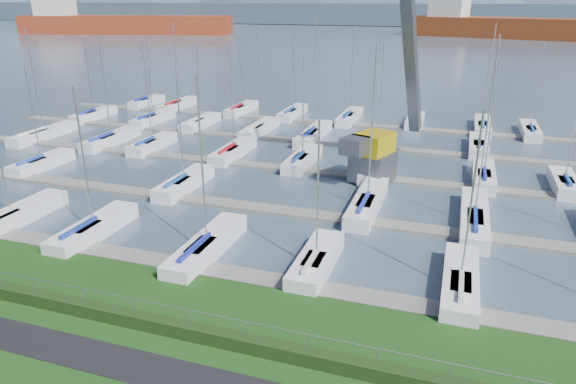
% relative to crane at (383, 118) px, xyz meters
% --- Properties ---
extents(path, '(160.00, 2.00, 0.04)m').
position_rel_crane_xyz_m(path, '(-3.97, -29.11, -5.32)').
color(path, black).
rests_on(path, grass).
extents(water, '(800.00, 540.00, 0.20)m').
position_rel_crane_xyz_m(water, '(-3.97, 233.89, -5.73)').
color(water, '#445564').
extents(hedge, '(80.00, 0.70, 0.70)m').
position_rel_crane_xyz_m(hedge, '(-3.97, -26.51, -4.98)').
color(hedge, '#1C3312').
rests_on(hedge, grass).
extents(fence, '(80.00, 0.04, 0.04)m').
position_rel_crane_xyz_m(fence, '(-3.97, -26.11, -4.13)').
color(fence, '#93979B').
rests_on(fence, grass).
extents(foothill, '(900.00, 80.00, 12.00)m').
position_rel_crane_xyz_m(foothill, '(-3.97, 303.89, 0.67)').
color(foothill, '#425361').
rests_on(foothill, water).
extents(docks, '(90.00, 41.60, 0.25)m').
position_rel_crane_xyz_m(docks, '(-3.97, -0.11, -5.55)').
color(docks, slate).
rests_on(docks, water).
extents(crane, '(5.72, 13.49, 22.35)m').
position_rel_crane_xyz_m(crane, '(0.00, 0.00, 0.00)').
color(crane, '#5A5C62').
rests_on(crane, water).
extents(cargo_ship_west, '(95.71, 40.08, 21.50)m').
position_rel_crane_xyz_m(cargo_ship_west, '(-145.34, 163.68, -1.74)').
color(cargo_ship_west, maroon).
rests_on(cargo_ship_west, water).
extents(cargo_ship_mid, '(111.70, 46.22, 21.50)m').
position_rel_crane_xyz_m(cargo_ship_mid, '(30.86, 188.87, -1.88)').
color(cargo_ship_mid, brown).
rests_on(cargo_ship_mid, water).
extents(sailboat_fleet, '(74.38, 50.14, 13.72)m').
position_rel_crane_xyz_m(sailboat_fleet, '(-6.37, 2.59, 0.11)').
color(sailboat_fleet, '#1B2698').
rests_on(sailboat_fleet, water).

